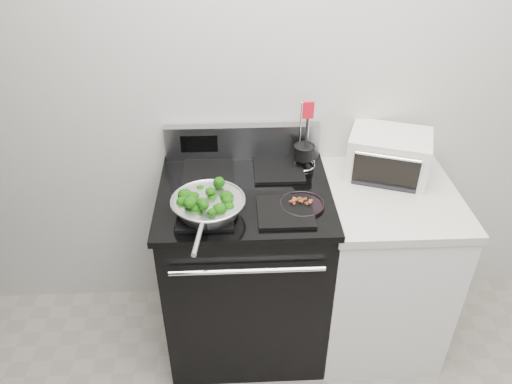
{
  "coord_description": "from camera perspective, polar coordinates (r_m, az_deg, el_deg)",
  "views": [
    {
      "loc": [
        -0.34,
        -0.46,
        2.22
      ],
      "look_at": [
        -0.25,
        1.36,
        0.98
      ],
      "focal_mm": 35.0,
      "sensor_mm": 36.0,
      "label": 1
    }
  ],
  "objects": [
    {
      "name": "counter",
      "position": [
        2.67,
        13.83,
        -8.26
      ],
      "size": [
        0.62,
        0.68,
        0.92
      ],
      "color": "white",
      "rests_on": "floor"
    },
    {
      "name": "broccoli_pile",
      "position": [
        2.09,
        -5.5,
        -1.07
      ],
      "size": [
        0.25,
        0.25,
        0.09
      ],
      "primitive_type": null,
      "color": "black",
      "rests_on": "skillet"
    },
    {
      "name": "toaster_oven",
      "position": [
        2.48,
        14.92,
        4.15
      ],
      "size": [
        0.44,
        0.39,
        0.21
      ],
      "rotation": [
        0.0,
        0.0,
        -0.34
      ],
      "color": "silver",
      "rests_on": "counter"
    },
    {
      "name": "bacon_plate",
      "position": [
        2.17,
        5.29,
        -1.21
      ],
      "size": [
        0.2,
        0.2,
        0.04
      ],
      "rotation": [
        0.0,
        0.0,
        0.02
      ],
      "color": "black",
      "rests_on": "gas_range"
    },
    {
      "name": "skillet",
      "position": [
        2.1,
        -5.48,
        -1.52
      ],
      "size": [
        0.32,
        0.5,
        0.07
      ],
      "rotation": [
        0.0,
        0.0,
        -0.12
      ],
      "color": "silver",
      "rests_on": "gas_range"
    },
    {
      "name": "gas_range",
      "position": [
        2.56,
        -1.19,
        -8.5
      ],
      "size": [
        0.79,
        0.69,
        1.13
      ],
      "color": "black",
      "rests_on": "floor"
    },
    {
      "name": "back_wall",
      "position": [
        2.4,
        5.67,
        12.78
      ],
      "size": [
        4.0,
        0.02,
        2.7
      ],
      "primitive_type": "cube",
      "color": "beige",
      "rests_on": "ground"
    },
    {
      "name": "utensil_holder",
      "position": [
        2.43,
        5.5,
        4.19
      ],
      "size": [
        0.11,
        0.11,
        0.35
      ],
      "rotation": [
        0.0,
        0.0,
        -0.0
      ],
      "color": "silver",
      "rests_on": "gas_range"
    }
  ]
}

